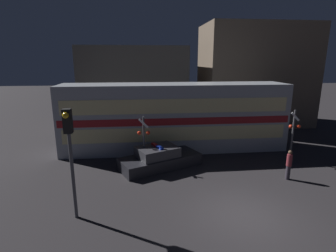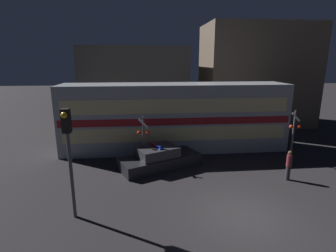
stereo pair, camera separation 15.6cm
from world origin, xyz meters
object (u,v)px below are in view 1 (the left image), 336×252
(train, at_px, (175,117))
(crossing_signal_near, at_px, (293,132))
(traffic_light_corner, at_px, (70,144))
(police_car, at_px, (159,159))
(pedestrian, at_px, (289,165))

(train, distance_m, crossing_signal_near, 7.56)
(crossing_signal_near, relative_size, traffic_light_corner, 0.73)
(traffic_light_corner, bearing_deg, police_car, 52.41)
(pedestrian, bearing_deg, traffic_light_corner, -166.87)
(police_car, xyz_separation_m, crossing_signal_near, (8.14, -0.01, 1.39))
(crossing_signal_near, bearing_deg, police_car, 179.91)
(train, relative_size, pedestrian, 9.53)
(crossing_signal_near, bearing_deg, traffic_light_corner, -158.00)
(traffic_light_corner, bearing_deg, train, 58.02)
(train, relative_size, police_car, 3.02)
(pedestrian, height_order, traffic_light_corner, traffic_light_corner)
(train, distance_m, traffic_light_corner, 9.47)
(train, distance_m, pedestrian, 7.84)
(pedestrian, xyz_separation_m, crossing_signal_near, (1.55, 2.38, 1.07))
(police_car, height_order, crossing_signal_near, crossing_signal_near)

